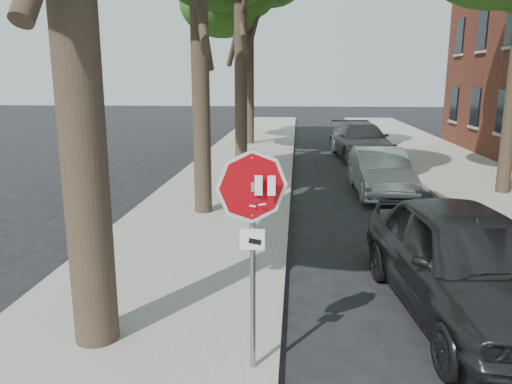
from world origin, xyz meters
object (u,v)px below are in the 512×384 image
at_px(stop_sign, 252,219).
at_px(tree_far, 250,2).
at_px(car_b, 380,172).
at_px(car_c, 361,141).
at_px(car_a, 465,262).

height_order(stop_sign, tree_far, tree_far).
bearing_deg(car_b, stop_sign, -108.05).
distance_m(stop_sign, tree_far, 21.88).
bearing_deg(car_b, car_c, 86.57).
bearing_deg(car_c, tree_far, 137.06).
xyz_separation_m(stop_sign, car_a, (2.97, 1.85, -1.11)).
distance_m(tree_far, car_b, 13.91).
bearing_deg(car_b, car_a, -91.48).
bearing_deg(car_b, tree_far, 113.04).
bearing_deg(car_c, car_b, -98.37).
relative_size(tree_far, car_c, 1.75).
bearing_deg(car_a, car_c, 82.31).
height_order(car_b, car_c, car_c).
relative_size(car_b, car_c, 0.79).
height_order(stop_sign, car_c, stop_sign).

